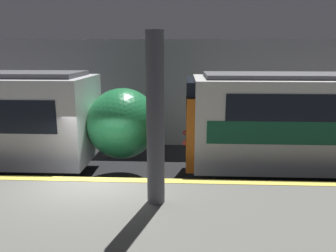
% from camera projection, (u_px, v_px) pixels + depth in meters
% --- Properties ---
extents(ground_plane, '(120.00, 120.00, 0.00)m').
position_uv_depth(ground_plane, '(97.00, 214.00, 9.07)').
color(ground_plane, black).
extents(platform, '(40.00, 3.72, 1.08)m').
position_uv_depth(platform, '(73.00, 233.00, 7.14)').
color(platform, slate).
rests_on(platform, ground).
extents(station_rear_barrier, '(50.00, 0.15, 4.92)m').
position_uv_depth(station_rear_barrier, '(133.00, 93.00, 15.34)').
color(station_rear_barrier, gray).
rests_on(station_rear_barrier, ground).
extents(support_pillar_near, '(0.39, 0.39, 3.75)m').
position_uv_depth(support_pillar_near, '(155.00, 121.00, 7.00)').
color(support_pillar_near, '#56565B').
rests_on(support_pillar_near, platform).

